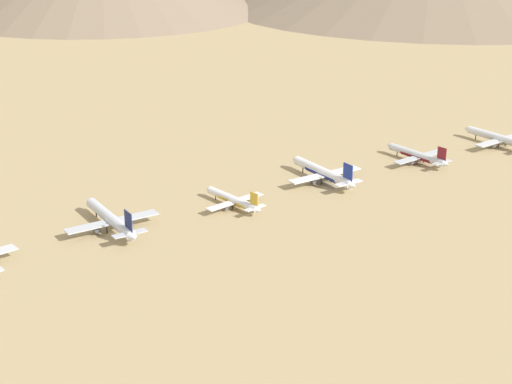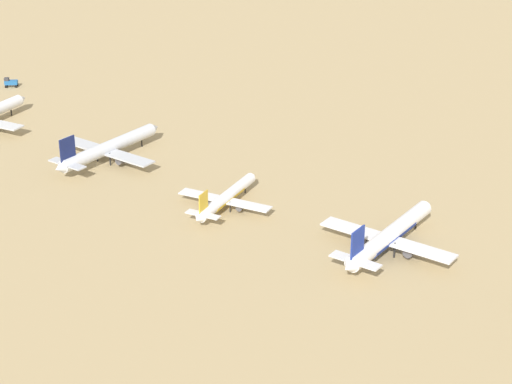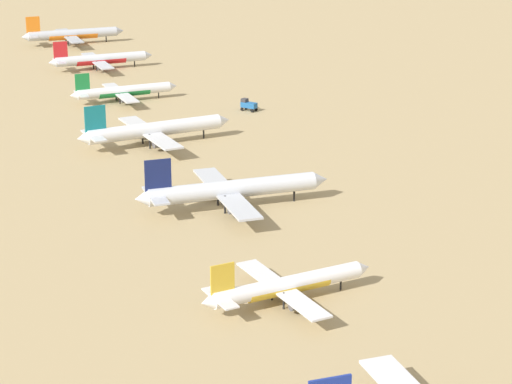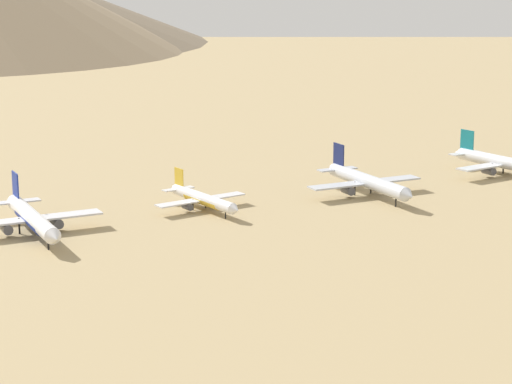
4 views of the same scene
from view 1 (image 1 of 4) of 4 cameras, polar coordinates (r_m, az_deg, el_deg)
ground_plane at (r=321.48m, az=-10.28°, el=-2.95°), size 2643.81×2643.81×0.00m
parked_jet_0 at (r=441.72m, az=16.96°, el=3.69°), size 45.25×36.89×13.05m
parked_jet_1 at (r=404.87m, az=11.45°, el=2.59°), size 40.60×33.05×11.70m
parked_jet_2 at (r=371.51m, az=4.83°, el=1.39°), size 47.64×38.97×13.78m
parked_jet_3 at (r=340.97m, az=-1.62°, el=-0.56°), size 36.17×29.31×10.45m
parked_jet_4 at (r=323.20m, az=-10.30°, el=-1.92°), size 47.62×38.98×13.79m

